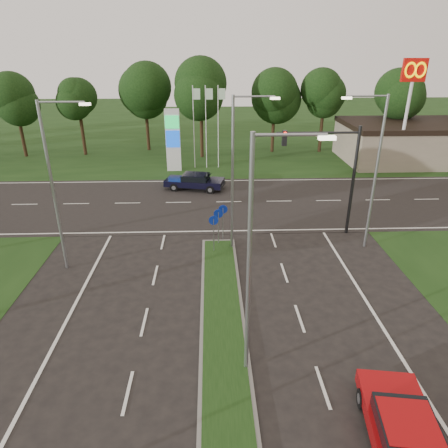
{
  "coord_description": "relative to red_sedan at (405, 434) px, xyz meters",
  "views": [
    {
      "loc": [
        -0.46,
        -5.64,
        11.23
      ],
      "look_at": [
        0.28,
        14.73,
        2.2
      ],
      "focal_mm": 32.0,
      "sensor_mm": 36.0,
      "label": 1
    }
  ],
  "objects": [
    {
      "name": "gas_pylon",
      "position": [
        -9.02,
        30.58,
        2.49
      ],
      "size": [
        5.8,
        1.26,
        8.0
      ],
      "color": "silver",
      "rests_on": "ground"
    },
    {
      "name": "median_signs",
      "position": [
        -5.23,
        13.94,
        1.01
      ],
      "size": [
        1.16,
        1.76,
        2.38
      ],
      "color": "gray",
      "rests_on": "ground"
    },
    {
      "name": "streetlight_median_far",
      "position": [
        -4.23,
        13.54,
        4.37
      ],
      "size": [
        2.53,
        0.22,
        9.0
      ],
      "color": "gray",
      "rests_on": "ground"
    },
    {
      "name": "mcdonalds_sign",
      "position": [
        12.77,
        29.51,
        7.28
      ],
      "size": [
        2.2,
        0.47,
        10.4
      ],
      "color": "silver",
      "rests_on": "ground"
    },
    {
      "name": "streetlight_median_near",
      "position": [
        -4.23,
        3.54,
        4.37
      ],
      "size": [
        2.53,
        0.22,
        9.0
      ],
      "color": "gray",
      "rests_on": "ground"
    },
    {
      "name": "red_sedan",
      "position": [
        0.0,
        0.0,
        0.0
      ],
      "size": [
        2.64,
        5.01,
        1.31
      ],
      "rotation": [
        0.0,
        0.0,
        -0.15
      ],
      "color": "#9D080B",
      "rests_on": "ground"
    },
    {
      "name": "verge_far",
      "position": [
        -5.23,
        52.54,
        -0.7
      ],
      "size": [
        160.0,
        50.0,
        0.02
      ],
      "primitive_type": "cube",
      "color": "#183311",
      "rests_on": "ground"
    },
    {
      "name": "navy_sedan",
      "position": [
        -7.02,
        24.81,
        0.02
      ],
      "size": [
        5.25,
        3.06,
        1.35
      ],
      "rotation": [
        0.0,
        0.0,
        1.35
      ],
      "color": "black",
      "rests_on": "ground"
    },
    {
      "name": "traffic_signal",
      "position": [
        1.96,
        15.53,
        3.95
      ],
      "size": [
        5.1,
        0.42,
        7.0
      ],
      "color": "black",
      "rests_on": "ground"
    },
    {
      "name": "median_kerb",
      "position": [
        -5.23,
        1.54,
        -0.64
      ],
      "size": [
        2.0,
        26.0,
        0.12
      ],
      "primitive_type": "cube",
      "color": "slate",
      "rests_on": "ground"
    },
    {
      "name": "streetlight_left_far",
      "position": [
        -13.53,
        11.54,
        4.37
      ],
      "size": [
        2.53,
        0.22,
        9.0
      ],
      "color": "gray",
      "rests_on": "ground"
    },
    {
      "name": "treeline_far",
      "position": [
        -5.13,
        37.47,
        6.13
      ],
      "size": [
        6.0,
        6.0,
        9.9
      ],
      "color": "black",
      "rests_on": "ground"
    },
    {
      "name": "commercial_building",
      "position": [
        16.77,
        33.54,
        1.3
      ],
      "size": [
        16.0,
        9.0,
        4.0
      ],
      "primitive_type": "cube",
      "color": "gray",
      "rests_on": "ground"
    },
    {
      "name": "cross_road",
      "position": [
        -5.23,
        21.54,
        -0.7
      ],
      "size": [
        160.0,
        12.0,
        0.02
      ],
      "primitive_type": "cube",
      "color": "black",
      "rests_on": "ground"
    },
    {
      "name": "streetlight_right_far",
      "position": [
        3.57,
        13.54,
        4.37
      ],
      "size": [
        2.53,
        0.22,
        9.0
      ],
      "rotation": [
        0.0,
        0.0,
        3.14
      ],
      "color": "gray",
      "rests_on": "ground"
    }
  ]
}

